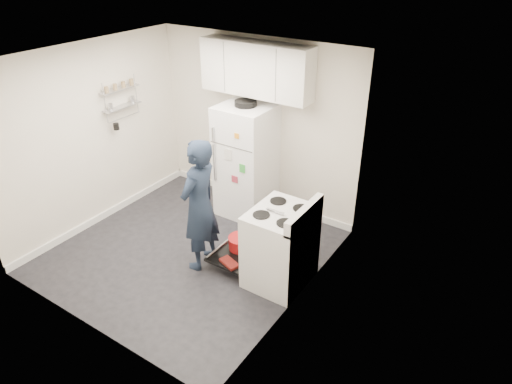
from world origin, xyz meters
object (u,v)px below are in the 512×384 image
Objects in this scene: refrigerator at (246,161)px; person at (199,206)px; electric_range at (280,247)px; open_oven_door at (240,248)px.

person is (0.25, -1.35, 0.01)m from refrigerator.
electric_range is at bearing 100.58° from person.
open_oven_door is 0.79m from person.
electric_range is at bearing -3.75° from open_oven_door.
open_oven_door is at bearing 176.25° from electric_range.
refrigerator is 1.37m from person.
person is (-0.36, -0.29, 0.64)m from open_oven_door.
open_oven_door is 1.38m from refrigerator.
refrigerator is at bearing -173.25° from person.
refrigerator is 1.02× the size of person.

